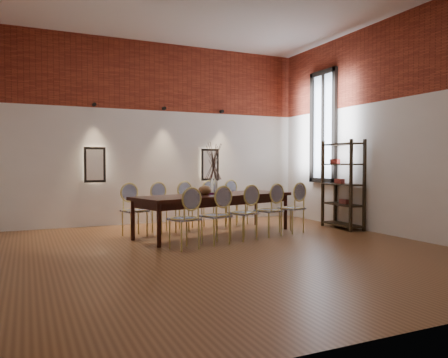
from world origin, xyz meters
name	(u,v)px	position (x,y,z in m)	size (l,w,h in m)	color
floor	(218,252)	(0.00, 0.00, -0.01)	(7.00, 7.00, 0.02)	brown
wall_back	(154,133)	(0.00, 3.55, 2.00)	(7.00, 0.10, 4.00)	silver
wall_front	(409,73)	(0.00, -3.55, 2.00)	(7.00, 0.10, 4.00)	silver
wall_right	(396,127)	(3.55, 0.00, 2.00)	(0.10, 7.00, 4.00)	silver
brick_band_back	(154,76)	(0.00, 3.48, 3.25)	(7.00, 0.02, 1.50)	maroon
brick_band_right	(394,57)	(3.48, 0.00, 3.25)	(0.02, 7.00, 1.50)	maroon
niche_left	(95,165)	(-1.30, 3.45, 1.30)	(0.36, 0.06, 0.66)	#FFEAC6
niche_right	(210,165)	(1.30, 3.45, 1.30)	(0.36, 0.06, 0.66)	#FFEAC6
spot_fixture_left	(94,105)	(-1.30, 3.42, 2.55)	(0.08, 0.08, 0.10)	black
spot_fixture_mid	(164,108)	(0.20, 3.42, 2.55)	(0.08, 0.08, 0.10)	black
spot_fixture_right	(222,111)	(1.60, 3.42, 2.55)	(0.08, 0.08, 0.10)	black
window_glass	(324,127)	(3.46, 2.00, 2.15)	(0.02, 0.78, 2.38)	silver
window_frame	(323,127)	(3.44, 2.00, 2.15)	(0.08, 0.90, 2.50)	black
window_mullion	(323,127)	(3.44, 2.00, 2.15)	(0.06, 0.06, 2.40)	black
dining_table	(215,214)	(0.60, 1.49, 0.38)	(3.13, 1.01, 0.75)	black
chair_near_a	(184,219)	(-0.39, 0.40, 0.47)	(0.44, 0.44, 0.94)	#CFBE5F
chair_near_b	(216,216)	(0.21, 0.57, 0.47)	(0.44, 0.44, 0.94)	#CFBE5F
chair_near_c	(244,213)	(0.81, 0.74, 0.47)	(0.44, 0.44, 0.94)	#CFBE5F
chair_near_d	(269,210)	(1.41, 0.91, 0.47)	(0.44, 0.44, 0.94)	#CFBE5F
chair_near_e	(292,208)	(2.02, 1.08, 0.47)	(0.44, 0.44, 0.94)	#CFBE5F
chair_far_a	(135,211)	(-0.82, 1.91, 0.47)	(0.44, 0.44, 0.94)	#CFBE5F
chair_far_b	(164,208)	(-0.21, 2.08, 0.47)	(0.44, 0.44, 0.94)	#CFBE5F
chair_far_c	(191,206)	(0.39, 2.25, 0.47)	(0.44, 0.44, 0.94)	#CFBE5F
chair_far_d	(215,204)	(0.99, 2.42, 0.47)	(0.44, 0.44, 0.94)	#CFBE5F
chair_far_e	(237,203)	(1.59, 2.59, 0.47)	(0.44, 0.44, 0.94)	#CFBE5F
vase	(214,186)	(0.57, 1.49, 0.90)	(0.14, 0.14, 0.30)	silver
dried_branches	(214,162)	(0.57, 1.49, 1.35)	(0.50, 0.50, 0.70)	#4B362D
bowl	(205,190)	(0.34, 1.37, 0.84)	(0.24, 0.24, 0.18)	brown
book	(206,194)	(0.44, 1.57, 0.77)	(0.26, 0.18, 0.03)	#940F66
shelving_rack	(343,184)	(3.28, 1.13, 0.90)	(0.38, 1.00, 1.80)	black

